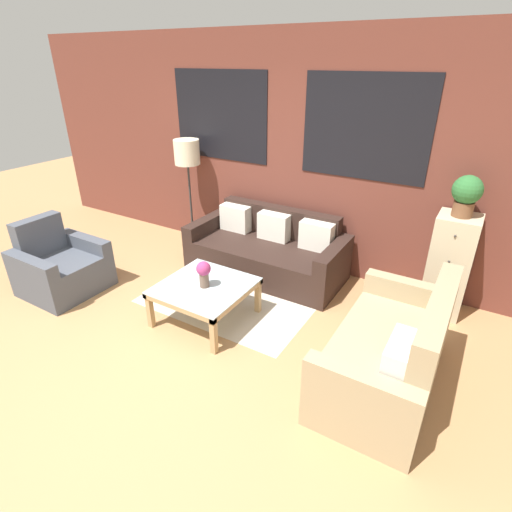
% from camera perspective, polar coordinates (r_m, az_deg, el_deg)
% --- Properties ---
extents(ground_plane, '(16.00, 16.00, 0.00)m').
position_cam_1_polar(ground_plane, '(3.89, -13.59, -13.93)').
color(ground_plane, '#AD7F51').
extents(wall_back_brick, '(8.40, 0.09, 2.80)m').
position_cam_1_polar(wall_back_brick, '(5.08, 4.33, 14.31)').
color(wall_back_brick, brown).
rests_on(wall_back_brick, ground_plane).
extents(rug, '(1.86, 1.44, 0.00)m').
position_cam_1_polar(rug, '(4.66, -3.01, -5.55)').
color(rug, beige).
rests_on(rug, ground_plane).
extents(couch_dark, '(1.94, 0.88, 0.78)m').
position_cam_1_polar(couch_dark, '(5.03, 1.69, 0.68)').
color(couch_dark, black).
rests_on(couch_dark, ground_plane).
extents(settee_vintage, '(0.80, 1.55, 0.92)m').
position_cam_1_polar(settee_vintage, '(3.52, 18.73, -13.15)').
color(settee_vintage, tan).
rests_on(settee_vintage, ground_plane).
extents(armchair_corner, '(0.80, 0.83, 0.84)m').
position_cam_1_polar(armchair_corner, '(5.17, -26.11, -1.54)').
color(armchair_corner, '#474C56').
rests_on(armchair_corner, ground_plane).
extents(coffee_table, '(0.87, 0.87, 0.41)m').
position_cam_1_polar(coffee_table, '(4.11, -7.33, -4.87)').
color(coffee_table, silver).
rests_on(coffee_table, ground_plane).
extents(floor_lamp, '(0.34, 0.34, 1.51)m').
position_cam_1_polar(floor_lamp, '(5.58, -9.79, 13.74)').
color(floor_lamp, '#2D2D2D').
rests_on(floor_lamp, ground_plane).
extents(drawer_cabinet, '(0.40, 0.42, 1.09)m').
position_cam_1_polar(drawer_cabinet, '(4.59, 25.86, -1.23)').
color(drawer_cabinet, '#C6B793').
rests_on(drawer_cabinet, ground_plane).
extents(potted_plant, '(0.28, 0.28, 0.40)m').
position_cam_1_polar(potted_plant, '(4.32, 27.87, 7.88)').
color(potted_plant, brown).
rests_on(potted_plant, drawer_cabinet).
extents(flower_vase, '(0.15, 0.15, 0.28)m').
position_cam_1_polar(flower_vase, '(3.98, -7.48, -2.30)').
color(flower_vase, brown).
rests_on(flower_vase, coffee_table).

